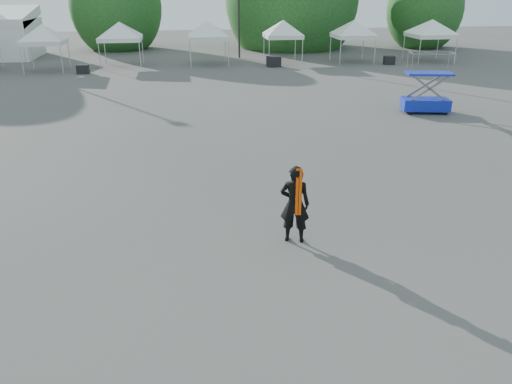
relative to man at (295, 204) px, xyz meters
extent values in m
plane|color=#474442|center=(-0.72, 1.33, -1.03)|extent=(120.00, 120.00, 0.00)
cylinder|color=black|center=(2.28, 33.33, 3.72)|extent=(0.16, 0.16, 9.50)
cylinder|color=#382314|center=(-8.72, 41.33, 0.11)|extent=(0.36, 0.36, 2.27)
ellipsoid|color=#184517|center=(-8.72, 41.33, 2.91)|extent=(4.16, 4.16, 4.78)
cylinder|color=#382314|center=(8.28, 40.33, 0.37)|extent=(0.36, 0.36, 2.80)
cylinder|color=#382314|center=(21.28, 38.33, 0.02)|extent=(0.36, 0.36, 2.10)
ellipsoid|color=#184517|center=(21.28, 38.33, 2.61)|extent=(3.84, 3.84, 4.42)
cylinder|color=silver|center=(-16.34, 30.34, -0.03)|extent=(0.06, 0.06, 2.00)
cylinder|color=silver|center=(-13.95, 27.07, -0.03)|extent=(0.06, 0.06, 2.00)
cylinder|color=silver|center=(-11.23, 27.07, -0.03)|extent=(0.06, 0.06, 2.00)
cylinder|color=silver|center=(-13.95, 29.79, -0.03)|extent=(0.06, 0.06, 2.00)
cylinder|color=silver|center=(-11.23, 29.79, -0.03)|extent=(0.06, 0.06, 2.00)
cube|color=white|center=(-12.59, 28.43, 1.05)|extent=(2.92, 2.92, 0.30)
pyramid|color=white|center=(-12.59, 28.43, 2.30)|extent=(4.13, 4.13, 1.10)
cylinder|color=silver|center=(-8.80, 28.59, -0.03)|extent=(0.06, 0.06, 2.00)
cylinder|color=silver|center=(-5.81, 28.59, -0.03)|extent=(0.06, 0.06, 2.00)
cylinder|color=silver|center=(-8.80, 31.57, -0.03)|extent=(0.06, 0.06, 2.00)
cylinder|color=silver|center=(-5.81, 31.57, -0.03)|extent=(0.06, 0.06, 2.00)
cube|color=white|center=(-7.31, 30.08, 1.05)|extent=(3.18, 3.18, 0.30)
pyramid|color=white|center=(-7.31, 30.08, 2.30)|extent=(4.50, 4.50, 1.10)
cylinder|color=silver|center=(-2.01, 28.61, -0.03)|extent=(0.06, 0.06, 2.00)
cylinder|color=silver|center=(0.92, 28.61, -0.03)|extent=(0.06, 0.06, 2.00)
cylinder|color=silver|center=(-2.01, 31.54, -0.03)|extent=(0.06, 0.06, 2.00)
cylinder|color=silver|center=(0.92, 31.54, -0.03)|extent=(0.06, 0.06, 2.00)
cube|color=white|center=(-0.54, 30.07, 1.05)|extent=(3.13, 3.13, 0.30)
pyramid|color=white|center=(-0.54, 30.07, 2.30)|extent=(4.43, 4.43, 1.10)
cylinder|color=silver|center=(4.17, 28.89, -0.03)|extent=(0.06, 0.06, 2.00)
cylinder|color=silver|center=(6.86, 28.89, -0.03)|extent=(0.06, 0.06, 2.00)
cylinder|color=silver|center=(4.17, 31.58, -0.03)|extent=(0.06, 0.06, 2.00)
cylinder|color=silver|center=(6.86, 31.58, -0.03)|extent=(0.06, 0.06, 2.00)
cube|color=white|center=(5.52, 30.24, 1.05)|extent=(2.89, 2.89, 0.30)
pyramid|color=white|center=(5.52, 30.24, 2.30)|extent=(4.09, 4.09, 1.10)
cylinder|color=silver|center=(9.74, 28.06, -0.03)|extent=(0.06, 0.06, 2.00)
cylinder|color=silver|center=(12.59, 28.06, -0.03)|extent=(0.06, 0.06, 2.00)
cylinder|color=silver|center=(9.74, 30.92, -0.03)|extent=(0.06, 0.06, 2.00)
cylinder|color=silver|center=(12.59, 30.92, -0.03)|extent=(0.06, 0.06, 2.00)
cube|color=white|center=(11.16, 29.49, 1.05)|extent=(3.05, 3.05, 0.30)
pyramid|color=white|center=(11.16, 29.49, 2.30)|extent=(4.32, 4.32, 1.10)
cylinder|color=silver|center=(16.12, 27.60, -0.03)|extent=(0.06, 0.06, 2.00)
cylinder|color=silver|center=(19.20, 27.60, -0.03)|extent=(0.06, 0.06, 2.00)
cylinder|color=silver|center=(16.12, 30.68, -0.03)|extent=(0.06, 0.06, 2.00)
cylinder|color=silver|center=(19.20, 30.68, -0.03)|extent=(0.06, 0.06, 2.00)
cube|color=white|center=(17.66, 29.14, 1.05)|extent=(3.28, 3.28, 0.30)
pyramid|color=white|center=(17.66, 29.14, 2.30)|extent=(4.64, 4.64, 1.10)
imported|color=black|center=(0.00, 0.00, 0.00)|extent=(0.85, 0.68, 2.05)
cube|color=#F24A04|center=(0.00, -0.20, 0.41)|extent=(0.16, 0.03, 1.23)
cube|color=#0D2EA9|center=(9.45, 12.43, -0.59)|extent=(2.48, 1.58, 0.58)
cube|color=#0D2EA9|center=(9.45, 12.43, 0.94)|extent=(2.38, 1.51, 0.10)
cylinder|color=black|center=(8.51, 12.13, -0.85)|extent=(0.37, 0.21, 0.35)
cylinder|color=black|center=(10.21, 11.79, -0.85)|extent=(0.37, 0.21, 0.35)
cylinder|color=black|center=(8.70, 13.07, -0.85)|extent=(0.37, 0.21, 0.35)
cylinder|color=black|center=(10.40, 12.73, -0.85)|extent=(0.37, 0.21, 0.35)
cube|color=black|center=(-9.81, 26.89, -0.72)|extent=(0.85, 0.69, 0.62)
cube|color=black|center=(4.41, 28.09, -0.63)|extent=(1.09, 0.89, 0.79)
cube|color=black|center=(13.79, 27.93, -0.70)|extent=(0.93, 0.77, 0.65)
camera|label=1|loc=(-2.56, -11.12, 5.14)|focal=35.00mm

